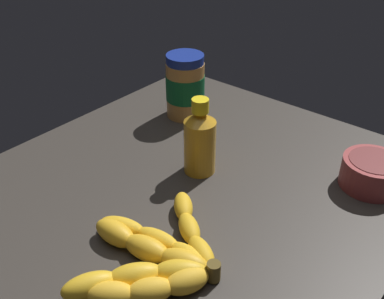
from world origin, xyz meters
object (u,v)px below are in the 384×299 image
object	(u,v)px
peanut_butter_jar	(185,86)
honey_bottle	(200,140)
banana_bunch	(155,258)
small_bowl	(372,172)

from	to	relation	value
peanut_butter_jar	honey_bottle	bearing A→B (deg)	47.19
banana_bunch	small_bowl	xyz separation A→B (cm)	(-39.19, 16.57, 1.17)
peanut_butter_jar	small_bowl	bearing A→B (deg)	90.78
peanut_butter_jar	honey_bottle	size ratio (longest dim) A/B	0.97
banana_bunch	small_bowl	bearing A→B (deg)	157.08
banana_bunch	honey_bottle	world-z (taller)	honey_bottle
honey_bottle	small_bowl	xyz separation A→B (cm)	(-16.04, 26.87, -3.78)
peanut_butter_jar	banana_bunch	bearing A→B (deg)	34.96
banana_bunch	small_bowl	world-z (taller)	small_bowl
peanut_butter_jar	small_bowl	world-z (taller)	peanut_butter_jar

